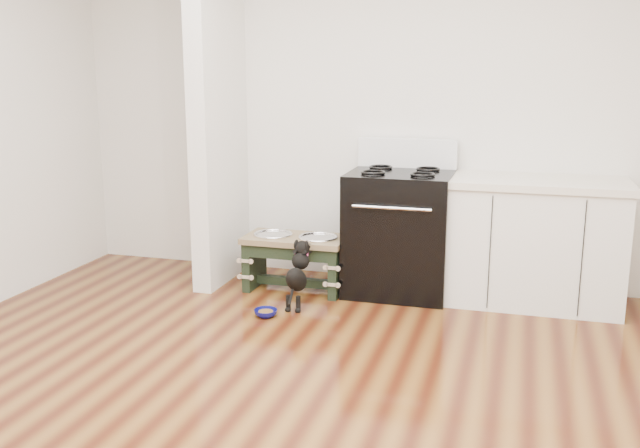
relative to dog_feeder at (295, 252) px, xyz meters
The scene contains 8 objects.
ground 2.06m from the dog_feeder, 75.35° to the right, with size 5.00×5.00×0.00m, color #40180B.
room_shell 2.43m from the dog_feeder, 75.35° to the right, with size 5.00×5.00×5.00m.
partition_wall 1.25m from the dog_feeder, 168.96° to the left, with size 0.15×0.80×2.70m, color silver.
oven_range 0.81m from the dog_feeder, 13.75° to the left, with size 0.76×0.69×1.14m.
cabinet_run 1.76m from the dog_feeder, ahead, with size 1.24×0.64×0.91m.
dog_feeder is the anchor object (origin of this frame).
puppy 0.38m from the dog_feeder, 68.85° to the right, with size 0.14×0.40×0.47m.
floor_bowl 0.68m from the dog_feeder, 91.19° to the right, with size 0.18×0.18×0.05m.
Camera 1 is at (1.13, -3.01, 1.71)m, focal length 40.00 mm.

